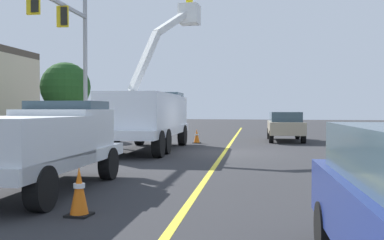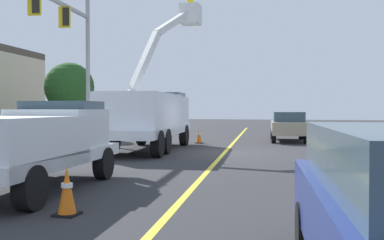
{
  "view_description": "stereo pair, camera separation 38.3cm",
  "coord_description": "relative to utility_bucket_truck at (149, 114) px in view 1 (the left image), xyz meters",
  "views": [
    {
      "loc": [
        -18.44,
        -3.19,
        1.86
      ],
      "look_at": [
        -0.66,
        1.25,
        1.4
      ],
      "focal_mm": 41.14,
      "sensor_mm": 36.0,
      "label": 1
    },
    {
      "loc": [
        -18.34,
        -3.56,
        1.86
      ],
      "look_at": [
        -0.66,
        1.25,
        1.4
      ],
      "focal_mm": 41.14,
      "sensor_mm": 36.0,
      "label": 2
    }
  ],
  "objects": [
    {
      "name": "utility_bucket_truck",
      "position": [
        0.0,
        0.0,
        0.0
      ],
      "size": [
        8.41,
        3.7,
        7.19
      ],
      "color": "white",
      "rests_on": "ground"
    },
    {
      "name": "sidewalk_far_side",
      "position": [
        -1.26,
        5.14,
        -1.55
      ],
      "size": [
        60.05,
        9.78,
        0.12
      ],
      "primitive_type": "cube",
      "rotation": [
        0.0,
        0.0,
        0.1
      ],
      "color": "#B2ADA3",
      "rests_on": "ground"
    },
    {
      "name": "lane_centre_stripe",
      "position": [
        -0.36,
        -3.51,
        -1.61
      ],
      "size": [
        49.75,
        5.33,
        0.01
      ],
      "primitive_type": "cube",
      "rotation": [
        0.0,
        0.0,
        0.1
      ],
      "color": "yellow",
      "rests_on": "ground"
    },
    {
      "name": "street_tree_right",
      "position": [
        6.06,
        7.7,
        1.62
      ],
      "size": [
        3.1,
        3.1,
        4.79
      ],
      "color": "brown",
      "rests_on": "ground"
    },
    {
      "name": "passing_minivan",
      "position": [
        7.25,
        -5.77,
        -0.64
      ],
      "size": [
        4.97,
        2.39,
        1.69
      ],
      "color": "tan",
      "rests_on": "ground"
    },
    {
      "name": "traffic_cone_leading",
      "position": [
        -11.91,
        -2.96,
        -1.19
      ],
      "size": [
        0.4,
        0.4,
        0.86
      ],
      "color": "black",
      "rests_on": "ground"
    },
    {
      "name": "service_pickup_truck",
      "position": [
        -10.08,
        -1.01,
        -0.49
      ],
      "size": [
        5.79,
        2.67,
        2.06
      ],
      "color": "silver",
      "rests_on": "ground"
    },
    {
      "name": "ground",
      "position": [
        -0.36,
        -3.51,
        -1.61
      ],
      "size": [
        120.0,
        120.0,
        0.0
      ],
      "primitive_type": "plane",
      "color": "#2D2D30"
    },
    {
      "name": "traffic_cone_mid_front",
      "position": [
        4.4,
        -1.17,
        -1.24
      ],
      "size": [
        0.4,
        0.4,
        0.76
      ],
      "color": "black",
      "rests_on": "ground"
    },
    {
      "name": "traffic_signal_mast",
      "position": [
        0.66,
        4.32,
        3.65
      ],
      "size": [
        7.01,
        0.97,
        7.96
      ],
      "color": "gray",
      "rests_on": "ground"
    }
  ]
}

